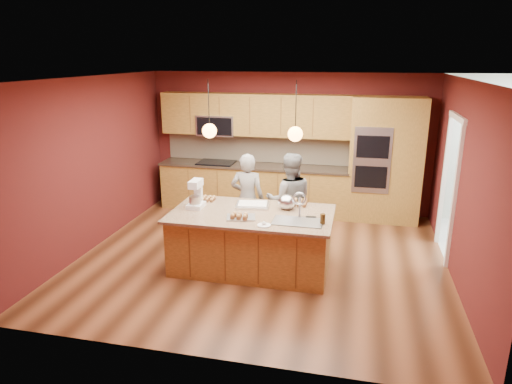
% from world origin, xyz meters
% --- Properties ---
extents(floor, '(5.50, 5.50, 0.00)m').
position_xyz_m(floor, '(0.00, 0.00, 0.00)').
color(floor, '#432312').
rests_on(floor, ground).
extents(ceiling, '(5.50, 5.50, 0.00)m').
position_xyz_m(ceiling, '(0.00, 0.00, 2.70)').
color(ceiling, white).
rests_on(ceiling, ground).
extents(wall_back, '(5.50, 0.00, 5.50)m').
position_xyz_m(wall_back, '(0.00, 2.50, 1.35)').
color(wall_back, '#511716').
rests_on(wall_back, ground).
extents(wall_front, '(5.50, 0.00, 5.50)m').
position_xyz_m(wall_front, '(0.00, -2.50, 1.35)').
color(wall_front, '#511716').
rests_on(wall_front, ground).
extents(wall_left, '(0.00, 5.00, 5.00)m').
position_xyz_m(wall_left, '(-2.75, 0.00, 1.35)').
color(wall_left, '#511716').
rests_on(wall_left, ground).
extents(wall_right, '(0.00, 5.00, 5.00)m').
position_xyz_m(wall_right, '(2.75, 0.00, 1.35)').
color(wall_right, '#511716').
rests_on(wall_right, ground).
extents(cabinet_run, '(3.74, 0.64, 2.30)m').
position_xyz_m(cabinet_run, '(-0.68, 2.25, 0.98)').
color(cabinet_run, brown).
rests_on(cabinet_run, floor).
extents(oven_column, '(1.30, 0.62, 2.30)m').
position_xyz_m(oven_column, '(1.85, 2.19, 1.15)').
color(oven_column, brown).
rests_on(oven_column, floor).
extents(doorway_trim, '(0.08, 1.11, 2.20)m').
position_xyz_m(doorway_trim, '(2.73, 0.80, 1.05)').
color(doorway_trim, white).
rests_on(doorway_trim, wall_right).
extents(pendant_left, '(0.20, 0.20, 0.80)m').
position_xyz_m(pendant_left, '(-0.68, -0.33, 2.00)').
color(pendant_left, black).
rests_on(pendant_left, ceiling).
extents(pendant_right, '(0.20, 0.20, 0.80)m').
position_xyz_m(pendant_right, '(0.52, -0.33, 2.00)').
color(pendant_right, black).
rests_on(pendant_right, ceiling).
extents(island, '(2.31, 1.30, 1.23)m').
position_xyz_m(island, '(-0.06, -0.34, 0.44)').
color(island, brown).
rests_on(island, floor).
extents(person_left, '(0.56, 0.38, 1.51)m').
position_xyz_m(person_left, '(-0.36, 0.56, 0.76)').
color(person_left, black).
rests_on(person_left, floor).
extents(person_right, '(0.86, 0.74, 1.55)m').
position_xyz_m(person_right, '(0.33, 0.56, 0.77)').
color(person_right, slate).
rests_on(person_right, floor).
extents(stand_mixer, '(0.22, 0.31, 0.41)m').
position_xyz_m(stand_mixer, '(-0.93, -0.28, 1.03)').
color(stand_mixer, white).
rests_on(stand_mixer, island).
extents(sheet_cake, '(0.53, 0.42, 0.05)m').
position_xyz_m(sheet_cake, '(-0.13, -0.05, 0.87)').
color(sheet_cake, silver).
rests_on(sheet_cake, island).
extents(cooling_rack, '(0.45, 0.37, 0.02)m').
position_xyz_m(cooling_rack, '(-0.17, -0.59, 0.86)').
color(cooling_rack, '#A8ABAF').
rests_on(cooling_rack, island).
extents(mixing_bowl, '(0.27, 0.27, 0.23)m').
position_xyz_m(mixing_bowl, '(0.38, -0.06, 0.96)').
color(mixing_bowl, silver).
rests_on(mixing_bowl, island).
extents(plate, '(0.18, 0.18, 0.01)m').
position_xyz_m(plate, '(0.20, -0.81, 0.86)').
color(plate, white).
rests_on(plate, island).
extents(tumbler, '(0.07, 0.07, 0.14)m').
position_xyz_m(tumbler, '(0.95, -0.57, 0.92)').
color(tumbler, '#35220B').
rests_on(tumbler, island).
extents(phone, '(0.15, 0.09, 0.01)m').
position_xyz_m(phone, '(0.77, -0.36, 0.86)').
color(phone, black).
rests_on(phone, island).
extents(cupcakes_left, '(0.21, 0.21, 0.06)m').
position_xyz_m(cupcakes_left, '(-0.86, 0.07, 0.88)').
color(cupcakes_left, tan).
rests_on(cupcakes_left, island).
extents(cupcakes_rack, '(0.25, 0.17, 0.07)m').
position_xyz_m(cupcakes_rack, '(-0.17, -0.65, 0.90)').
color(cupcakes_rack, tan).
rests_on(cupcakes_rack, island).
extents(cupcakes_right, '(0.23, 0.30, 0.07)m').
position_xyz_m(cupcakes_right, '(0.54, 0.18, 0.88)').
color(cupcakes_right, tan).
rests_on(cupcakes_right, island).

